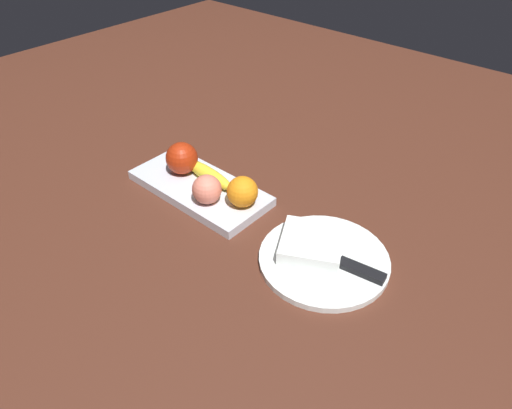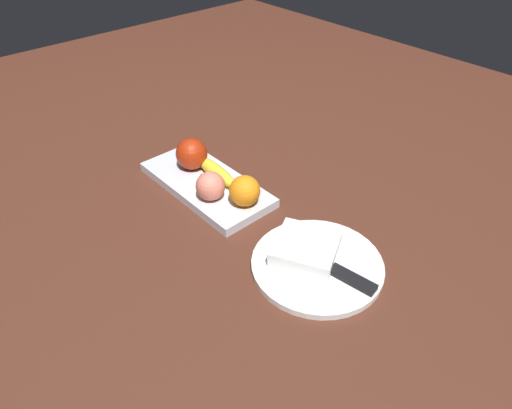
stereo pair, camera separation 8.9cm
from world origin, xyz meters
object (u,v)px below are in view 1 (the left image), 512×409
Objects in this scene: peach at (207,189)px; folded_napkin at (311,244)px; banana at (208,174)px; apple at (182,158)px; dinner_plate at (324,259)px; knife at (353,268)px; fruit_tray at (200,188)px; orange_near_apple at (242,192)px.

folded_napkin is (-0.26, -0.03, -0.03)m from peach.
banana is 1.40× the size of folded_napkin.
apple is at bearing -19.17° from peach.
banana reaches higher than dinner_plate.
folded_napkin reaches higher than knife.
folded_napkin is 0.65× the size of knife.
folded_napkin is at bearing 179.32° from banana.
banana is 0.08m from peach.
dinner_plate is at bearing 179.75° from banana.
fruit_tray is at bearing 0.00° from folded_napkin.
peach is at bearing 6.35° from dinner_plate.
fruit_tray is 1.33× the size of dinner_plate.
apple is at bearing 14.81° from banana.
apple is 0.42× the size of knife.
apple is 1.17× the size of peach.
dinner_plate is at bearing 180.00° from fruit_tray.
peach is 0.35m from knife.
orange_near_apple is 0.37× the size of knife.
apple reaches higher than fruit_tray.
orange_near_apple is 0.23m from dinner_plate.
dinner_plate is at bearing -173.65° from peach.
orange_near_apple is 0.29m from knife.
peach reaches higher than banana.
dinner_plate is at bearing 180.00° from folded_napkin.
apple reaches higher than dinner_plate.
folded_napkin is at bearing -172.87° from peach.
banana is at bearing -4.73° from folded_napkin.
fruit_tray is 0.32m from folded_napkin.
dinner_plate is 1.40× the size of knife.
banana reaches higher than folded_napkin.
knife is (-0.41, -0.01, 0.01)m from fruit_tray.
orange_near_apple reaches higher than knife.
peach is 0.36× the size of knife.
folded_napkin is (0.03, 0.00, 0.02)m from dinner_plate.
knife is (-0.28, 0.00, -0.04)m from orange_near_apple.
knife reaches higher than dinner_plate.
dinner_plate is (-0.29, -0.03, -0.05)m from peach.
peach is at bearing 7.13° from folded_napkin.
banana is at bearing -100.25° from fruit_tray.
banana is 0.41m from knife.
apple is (0.07, -0.01, 0.05)m from fruit_tray.
apple is 0.48m from knife.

